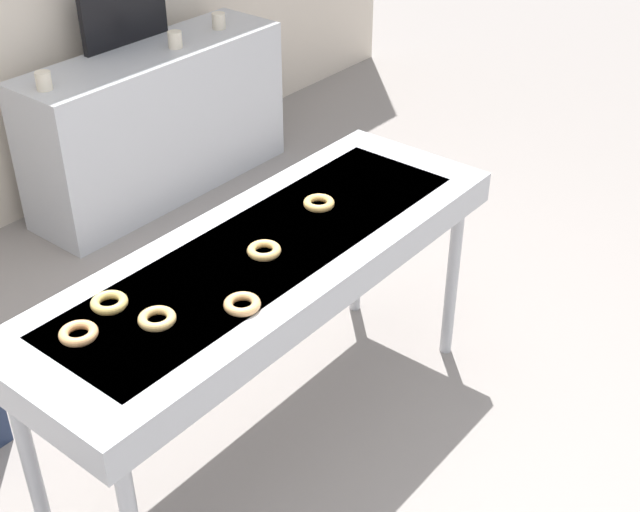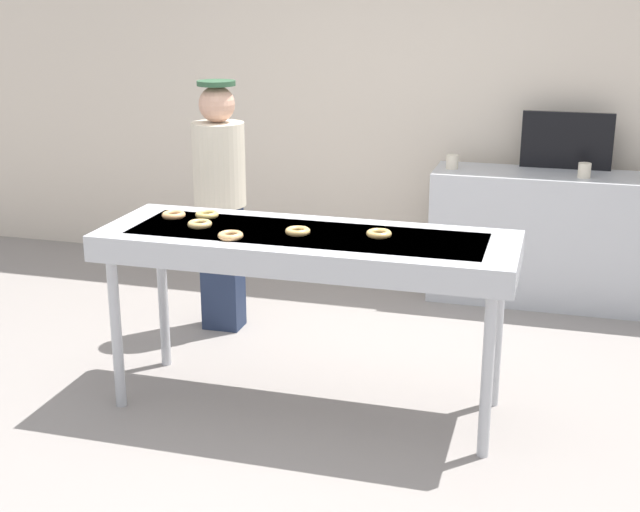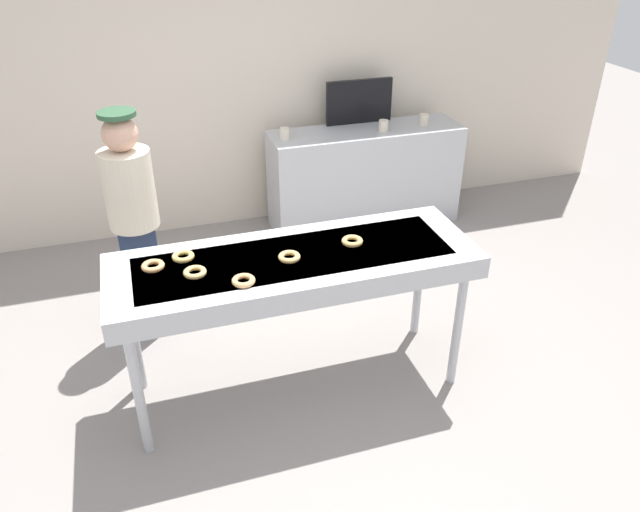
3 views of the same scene
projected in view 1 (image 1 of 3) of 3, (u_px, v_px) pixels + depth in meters
The scene contains 13 objects.
ground_plane at pixel (273, 433), 3.68m from camera, with size 16.00×16.00×0.00m, color gray.
fryer_conveyor at pixel (266, 265), 3.21m from camera, with size 2.09×0.71×0.94m.
glazed_donut_0 at pixel (157, 319), 2.78m from camera, with size 0.12×0.12×0.03m, color #E1B56A.
glazed_donut_1 at pixel (109, 303), 2.85m from camera, with size 0.12×0.12×0.03m, color #DDBA61.
glazed_donut_2 at pixel (78, 333), 2.72m from camera, with size 0.12×0.12×0.03m, color #ECA867.
glazed_donut_3 at pixel (242, 304), 2.85m from camera, with size 0.12×0.12×0.03m, color #EAAD6B.
glazed_donut_4 at pixel (264, 250), 3.12m from camera, with size 0.12×0.12×0.03m, color #ECB969.
glazed_donut_5 at pixel (319, 203), 3.42m from camera, with size 0.12×0.12×0.03m, color #EEB964.
prep_counter at pixel (158, 122), 5.28m from camera, with size 1.74×0.50×0.91m, color #B7BABF.
paper_cup_0 at pixel (44, 81), 4.51m from camera, with size 0.08×0.08×0.10m, color beige.
paper_cup_1 at pixel (219, 21), 5.35m from camera, with size 0.08×0.08×0.10m, color beige.
paper_cup_2 at pixel (175, 40), 5.05m from camera, with size 0.08×0.08×0.10m, color beige.
menu_display at pixel (124, 11), 5.04m from camera, with size 0.61×0.04×0.39m, color black.
Camera 1 is at (-1.96, -1.84, 2.64)m, focal length 48.39 mm.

